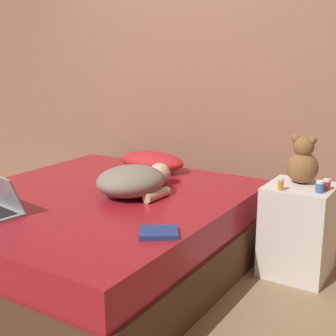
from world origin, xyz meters
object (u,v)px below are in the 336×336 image
object	(u,v)px
pillow	(152,161)
bottle_amber	(281,184)
bottle_blue	(320,187)
book	(158,232)
bottle_red	(327,184)
person_lying	(134,180)
teddy_bear	(303,162)

from	to	relation	value
pillow	bottle_amber	bearing A→B (deg)	-12.71
bottle_blue	book	xyz separation A→B (m)	(-0.55, -0.89, -0.10)
bottle_blue	bottle_red	world-z (taller)	bottle_blue
person_lying	bottle_blue	bearing A→B (deg)	24.05
bottle_amber	bottle_blue	world-z (taller)	bottle_amber
pillow	bottle_red	bearing A→B (deg)	-3.96
bottle_blue	book	size ratio (longest dim) A/B	0.29
person_lying	bottle_red	distance (m)	1.18
teddy_bear	bottle_blue	world-z (taller)	teddy_bear
bottle_amber	book	world-z (taller)	bottle_amber
pillow	person_lying	xyz separation A→B (m)	(0.25, -0.57, 0.02)
book	teddy_bear	bearing A→B (deg)	69.05
pillow	bottle_blue	xyz separation A→B (m)	(1.31, -0.17, 0.04)
person_lying	bottle_blue	size ratio (longest dim) A/B	8.64
pillow	book	size ratio (longest dim) A/B	2.19
pillow	bottle_blue	bearing A→B (deg)	-7.40
pillow	book	xyz separation A→B (m)	(0.76, -1.06, -0.06)
person_lying	teddy_bear	xyz separation A→B (m)	(0.91, 0.55, 0.12)
person_lying	pillow	bearing A→B (deg)	117.28
teddy_bear	book	bearing A→B (deg)	-110.95
teddy_bear	bottle_red	world-z (taller)	teddy_bear
bottle_amber	bottle_red	size ratio (longest dim) A/B	1.12
person_lying	book	world-z (taller)	person_lying
pillow	teddy_bear	distance (m)	1.17
person_lying	bottle_red	size ratio (longest dim) A/B	9.17
book	bottle_red	bearing A→B (deg)	59.39
book	bottle_amber	bearing A→B (deg)	67.10
bottle_amber	teddy_bear	bearing A→B (deg)	76.33
bottle_amber	book	xyz separation A→B (m)	(-0.34, -0.81, -0.11)
person_lying	book	xyz separation A→B (m)	(0.51, -0.50, -0.08)
bottle_red	book	world-z (taller)	bottle_red
bottle_blue	bottle_red	distance (m)	0.08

